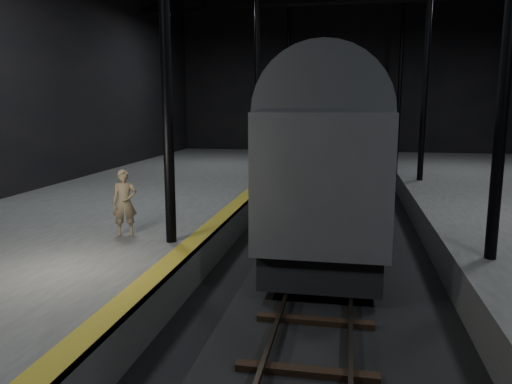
# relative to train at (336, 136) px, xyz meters

# --- Properties ---
(ground) EXTENTS (44.00, 44.00, 0.00)m
(ground) POSITION_rel_train_xyz_m (0.00, -5.26, -3.15)
(ground) COLOR black
(ground) RESTS_ON ground
(platform_left) EXTENTS (9.00, 43.80, 1.00)m
(platform_left) POSITION_rel_train_xyz_m (-7.50, -5.26, -2.65)
(platform_left) COLOR #494947
(platform_left) RESTS_ON ground
(tactile_strip) EXTENTS (0.50, 43.80, 0.01)m
(tactile_strip) POSITION_rel_train_xyz_m (-3.25, -5.26, -2.15)
(tactile_strip) COLOR olive
(tactile_strip) RESTS_ON platform_left
(track) EXTENTS (2.40, 43.00, 0.24)m
(track) POSITION_rel_train_xyz_m (0.00, -5.26, -3.08)
(track) COLOR #3F3328
(track) RESTS_ON ground
(train) EXTENTS (3.16, 21.13, 5.65)m
(train) POSITION_rel_train_xyz_m (0.00, 0.00, 0.00)
(train) COLOR #9EA0A5
(train) RESTS_ON ground
(woman) EXTENTS (0.75, 0.62, 1.76)m
(woman) POSITION_rel_train_xyz_m (-5.22, -8.86, -1.27)
(woman) COLOR #907D58
(woman) RESTS_ON platform_left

